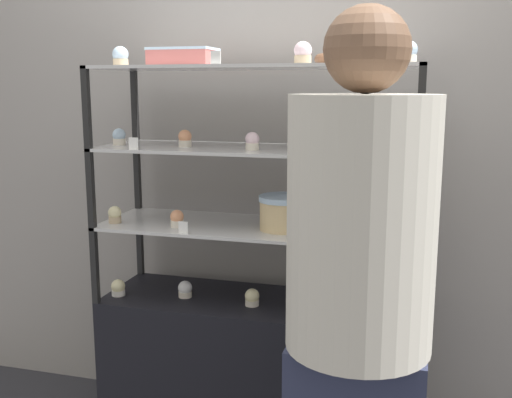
% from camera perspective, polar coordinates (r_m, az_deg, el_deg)
% --- Properties ---
extents(back_wall, '(8.00, 0.05, 2.60)m').
position_cam_1_polar(back_wall, '(2.59, 2.10, 7.06)').
color(back_wall, gray).
rests_on(back_wall, ground_plane).
extents(display_base, '(1.21, 0.41, 0.63)m').
position_cam_1_polar(display_base, '(2.52, 0.00, -16.37)').
color(display_base, black).
rests_on(display_base, ground_plane).
extents(display_riser_lower, '(1.21, 0.41, 0.30)m').
position_cam_1_polar(display_riser_lower, '(2.31, 0.00, -3.09)').
color(display_riser_lower, black).
rests_on(display_riser_lower, display_base).
extents(display_riser_middle, '(1.21, 0.41, 0.30)m').
position_cam_1_polar(display_riser_middle, '(2.26, 0.00, 4.37)').
color(display_riser_middle, black).
rests_on(display_riser_middle, display_riser_lower).
extents(display_riser_upper, '(1.21, 0.41, 0.30)m').
position_cam_1_polar(display_riser_upper, '(2.25, 0.00, 12.05)').
color(display_riser_upper, black).
rests_on(display_riser_upper, display_riser_middle).
extents(layer_cake_centerpiece, '(0.19, 0.19, 0.13)m').
position_cam_1_polar(layer_cake_centerpiece, '(2.24, 2.67, -1.29)').
color(layer_cake_centerpiece, '#DBBC84').
rests_on(layer_cake_centerpiece, display_riser_lower).
extents(sheet_cake_frosted, '(0.24, 0.17, 0.07)m').
position_cam_1_polar(sheet_cake_frosted, '(2.35, -6.93, 13.27)').
color(sheet_cake_frosted, '#C66660').
rests_on(sheet_cake_frosted, display_riser_upper).
extents(cupcake_0, '(0.06, 0.06, 0.07)m').
position_cam_1_polar(cupcake_0, '(2.51, -12.99, -8.25)').
color(cupcake_0, white).
rests_on(cupcake_0, display_base).
extents(cupcake_1, '(0.06, 0.06, 0.07)m').
position_cam_1_polar(cupcake_1, '(2.44, -6.77, -8.55)').
color(cupcake_1, beige).
rests_on(cupcake_1, display_base).
extents(cupcake_2, '(0.06, 0.06, 0.07)m').
position_cam_1_polar(cupcake_2, '(2.34, -0.46, -9.36)').
color(cupcake_2, beige).
rests_on(cupcake_2, display_base).
extents(cupcake_3, '(0.06, 0.06, 0.07)m').
position_cam_1_polar(cupcake_3, '(2.27, 6.31, -10.06)').
color(cupcake_3, '#CCB28C').
rests_on(cupcake_3, display_base).
extents(cupcake_4, '(0.06, 0.06, 0.07)m').
position_cam_1_polar(cupcake_4, '(2.24, 13.28, -10.61)').
color(cupcake_4, beige).
rests_on(cupcake_4, display_base).
extents(price_tag_0, '(0.04, 0.00, 0.04)m').
position_cam_1_polar(price_tag_0, '(2.15, 8.14, -11.53)').
color(price_tag_0, white).
rests_on(price_tag_0, display_base).
extents(cupcake_5, '(0.05, 0.05, 0.07)m').
position_cam_1_polar(cupcake_5, '(2.42, -13.30, -1.47)').
color(cupcake_5, '#CCB28C').
rests_on(cupcake_5, display_riser_lower).
extents(cupcake_6, '(0.05, 0.05, 0.07)m').
position_cam_1_polar(cupcake_6, '(2.31, -7.53, -1.87)').
color(cupcake_6, beige).
rests_on(cupcake_6, display_riser_lower).
extents(cupcake_7, '(0.05, 0.05, 0.07)m').
position_cam_1_polar(cupcake_7, '(2.20, 6.70, -2.48)').
color(cupcake_7, beige).
rests_on(cupcake_7, display_riser_lower).
extents(cupcake_8, '(0.05, 0.05, 0.07)m').
position_cam_1_polar(cupcake_8, '(2.17, 13.60, -2.91)').
color(cupcake_8, '#CCB28C').
rests_on(cupcake_8, display_riser_lower).
extents(price_tag_1, '(0.04, 0.00, 0.04)m').
position_cam_1_polar(price_tag_1, '(2.21, -6.95, -2.70)').
color(price_tag_1, white).
rests_on(price_tag_1, display_riser_lower).
extents(cupcake_9, '(0.05, 0.05, 0.07)m').
position_cam_1_polar(cupcake_9, '(2.43, -12.91, 5.78)').
color(cupcake_9, beige).
rests_on(cupcake_9, display_riser_middle).
extents(cupcake_10, '(0.05, 0.05, 0.07)m').
position_cam_1_polar(cupcake_10, '(2.31, -6.78, 5.74)').
color(cupcake_10, beige).
rests_on(cupcake_10, display_riser_middle).
extents(cupcake_11, '(0.05, 0.05, 0.07)m').
position_cam_1_polar(cupcake_11, '(2.18, -0.35, 5.52)').
color(cupcake_11, beige).
rests_on(cupcake_11, display_riser_middle).
extents(cupcake_12, '(0.05, 0.05, 0.07)m').
position_cam_1_polar(cupcake_12, '(2.16, 6.90, 5.40)').
color(cupcake_12, '#CCB28C').
rests_on(cupcake_12, display_riser_middle).
extents(cupcake_13, '(0.05, 0.05, 0.07)m').
position_cam_1_polar(cupcake_13, '(2.06, 14.05, 4.91)').
color(cupcake_13, white).
rests_on(cupcake_13, display_riser_middle).
extents(price_tag_2, '(0.04, 0.00, 0.04)m').
position_cam_1_polar(price_tag_2, '(2.24, -11.59, 5.20)').
color(price_tag_2, white).
rests_on(price_tag_2, display_riser_middle).
extents(cupcake_14, '(0.06, 0.06, 0.08)m').
position_cam_1_polar(cupcake_14, '(2.42, -12.78, 13.06)').
color(cupcake_14, '#CCB28C').
rests_on(cupcake_14, display_riser_upper).
extents(cupcake_15, '(0.06, 0.06, 0.08)m').
position_cam_1_polar(cupcake_15, '(2.11, 4.49, 13.68)').
color(cupcake_15, '#CCB28C').
rests_on(cupcake_15, display_riser_upper).
extents(cupcake_16, '(0.06, 0.06, 0.08)m').
position_cam_1_polar(cupcake_16, '(2.13, 14.29, 13.37)').
color(cupcake_16, beige).
rests_on(cupcake_16, display_riser_upper).
extents(price_tag_3, '(0.04, 0.00, 0.04)m').
position_cam_1_polar(price_tag_3, '(2.10, -3.86, 13.30)').
color(price_tag_3, white).
rests_on(price_tag_3, display_riser_upper).
extents(donut_glazed, '(0.14, 0.14, 0.04)m').
position_cam_1_polar(donut_glazed, '(2.22, 7.45, 13.05)').
color(donut_glazed, brown).
rests_on(donut_glazed, display_riser_upper).
extents(customer_figure, '(0.39, 0.39, 1.66)m').
position_cam_1_polar(customer_figure, '(1.64, 9.73, -9.92)').
color(customer_figure, '#282D47').
rests_on(customer_figure, ground_plane).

